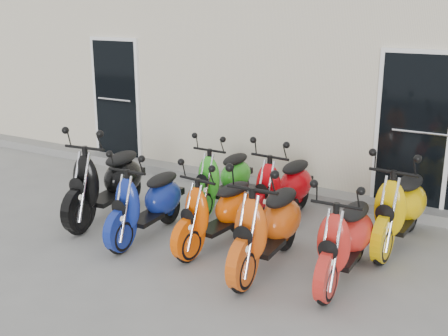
{
  "coord_description": "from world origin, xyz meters",
  "views": [
    {
      "loc": [
        3.66,
        -5.69,
        2.89
      ],
      "look_at": [
        0.0,
        0.6,
        0.75
      ],
      "focal_mm": 45.0,
      "sensor_mm": 36.0,
      "label": 1
    }
  ],
  "objects_px": {
    "scooter_front_orange_a": "(217,201)",
    "scooter_front_red": "(346,228)",
    "scooter_front_orange_b": "(268,214)",
    "scooter_front_black": "(106,171)",
    "scooter_back_red": "(283,178)",
    "scooter_back_green": "(223,169)",
    "scooter_back_yellow": "(401,196)",
    "scooter_front_blue": "(146,192)"
  },
  "relations": [
    {
      "from": "scooter_front_orange_a",
      "to": "scooter_front_blue",
      "type": "bearing_deg",
      "value": -161.46
    },
    {
      "from": "scooter_front_red",
      "to": "scooter_back_green",
      "type": "distance_m",
      "value": 2.58
    },
    {
      "from": "scooter_front_orange_a",
      "to": "scooter_back_red",
      "type": "relative_size",
      "value": 0.94
    },
    {
      "from": "scooter_front_red",
      "to": "scooter_front_black",
      "type": "bearing_deg",
      "value": 176.22
    },
    {
      "from": "scooter_front_blue",
      "to": "scooter_back_green",
      "type": "height_order",
      "value": "scooter_front_blue"
    },
    {
      "from": "scooter_front_blue",
      "to": "scooter_back_red",
      "type": "height_order",
      "value": "scooter_back_red"
    },
    {
      "from": "scooter_front_red",
      "to": "scooter_front_orange_a",
      "type": "bearing_deg",
      "value": 175.9
    },
    {
      "from": "scooter_front_orange_b",
      "to": "scooter_back_red",
      "type": "height_order",
      "value": "scooter_front_orange_b"
    },
    {
      "from": "scooter_front_black",
      "to": "scooter_back_red",
      "type": "distance_m",
      "value": 2.43
    },
    {
      "from": "scooter_front_orange_a",
      "to": "scooter_back_green",
      "type": "relative_size",
      "value": 0.99
    },
    {
      "from": "scooter_front_orange_b",
      "to": "scooter_front_red",
      "type": "xyz_separation_m",
      "value": [
        0.84,
        0.16,
        -0.05
      ]
    },
    {
      "from": "scooter_front_black",
      "to": "scooter_front_orange_a",
      "type": "xyz_separation_m",
      "value": [
        1.81,
        -0.06,
        -0.1
      ]
    },
    {
      "from": "scooter_front_orange_a",
      "to": "scooter_back_green",
      "type": "height_order",
      "value": "scooter_back_green"
    },
    {
      "from": "scooter_front_black",
      "to": "scooter_back_red",
      "type": "xyz_separation_m",
      "value": [
        2.16,
        1.1,
        -0.06
      ]
    },
    {
      "from": "scooter_front_blue",
      "to": "scooter_back_yellow",
      "type": "bearing_deg",
      "value": 22.1
    },
    {
      "from": "scooter_back_yellow",
      "to": "scooter_front_blue",
      "type": "bearing_deg",
      "value": -152.37
    },
    {
      "from": "scooter_front_orange_a",
      "to": "scooter_back_red",
      "type": "bearing_deg",
      "value": 79.99
    },
    {
      "from": "scooter_front_orange_b",
      "to": "scooter_back_yellow",
      "type": "height_order",
      "value": "scooter_front_orange_b"
    },
    {
      "from": "scooter_front_blue",
      "to": "scooter_front_orange_b",
      "type": "height_order",
      "value": "scooter_front_orange_b"
    },
    {
      "from": "scooter_back_green",
      "to": "scooter_back_red",
      "type": "distance_m",
      "value": 0.96
    },
    {
      "from": "scooter_front_black",
      "to": "scooter_front_orange_a",
      "type": "distance_m",
      "value": 1.82
    },
    {
      "from": "scooter_front_black",
      "to": "scooter_back_green",
      "type": "xyz_separation_m",
      "value": [
        1.2,
        1.15,
        -0.09
      ]
    },
    {
      "from": "scooter_front_red",
      "to": "scooter_front_orange_b",
      "type": "bearing_deg",
      "value": -170.58
    },
    {
      "from": "scooter_front_orange_a",
      "to": "scooter_front_red",
      "type": "height_order",
      "value": "scooter_front_red"
    },
    {
      "from": "scooter_front_black",
      "to": "scooter_front_red",
      "type": "distance_m",
      "value": 3.45
    },
    {
      "from": "scooter_front_blue",
      "to": "scooter_front_orange_a",
      "type": "height_order",
      "value": "scooter_front_blue"
    },
    {
      "from": "scooter_front_red",
      "to": "scooter_back_yellow",
      "type": "xyz_separation_m",
      "value": [
        0.29,
        1.2,
        0.04
      ]
    },
    {
      "from": "scooter_front_black",
      "to": "scooter_back_red",
      "type": "height_order",
      "value": "scooter_front_black"
    },
    {
      "from": "scooter_front_orange_a",
      "to": "scooter_front_orange_b",
      "type": "height_order",
      "value": "scooter_front_orange_b"
    },
    {
      "from": "scooter_front_orange_a",
      "to": "scooter_front_orange_b",
      "type": "relative_size",
      "value": 0.89
    },
    {
      "from": "scooter_front_blue",
      "to": "scooter_front_orange_b",
      "type": "xyz_separation_m",
      "value": [
        1.71,
        -0.04,
        0.05
      ]
    },
    {
      "from": "scooter_front_blue",
      "to": "scooter_front_red",
      "type": "xyz_separation_m",
      "value": [
        2.55,
        0.12,
        0.0
      ]
    },
    {
      "from": "scooter_front_blue",
      "to": "scooter_back_red",
      "type": "distance_m",
      "value": 1.86
    },
    {
      "from": "scooter_back_yellow",
      "to": "scooter_back_red",
      "type": "bearing_deg",
      "value": -178.75
    },
    {
      "from": "scooter_back_green",
      "to": "scooter_front_red",
      "type": "bearing_deg",
      "value": -28.83
    },
    {
      "from": "scooter_front_blue",
      "to": "scooter_front_orange_a",
      "type": "xyz_separation_m",
      "value": [
        0.92,
        0.19,
        -0.02
      ]
    },
    {
      "from": "scooter_front_black",
      "to": "scooter_front_orange_a",
      "type": "relative_size",
      "value": 1.17
    },
    {
      "from": "scooter_front_red",
      "to": "scooter_back_green",
      "type": "xyz_separation_m",
      "value": [
        -2.25,
        1.28,
        -0.02
      ]
    },
    {
      "from": "scooter_front_orange_b",
      "to": "scooter_front_orange_a",
      "type": "bearing_deg",
      "value": 161.66
    },
    {
      "from": "scooter_front_orange_a",
      "to": "scooter_front_red",
      "type": "relative_size",
      "value": 0.96
    },
    {
      "from": "scooter_front_black",
      "to": "scooter_back_yellow",
      "type": "xyz_separation_m",
      "value": [
        3.73,
        1.06,
        -0.03
      ]
    },
    {
      "from": "scooter_back_red",
      "to": "scooter_back_yellow",
      "type": "xyz_separation_m",
      "value": [
        1.57,
        -0.04,
        0.03
      ]
    }
  ]
}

